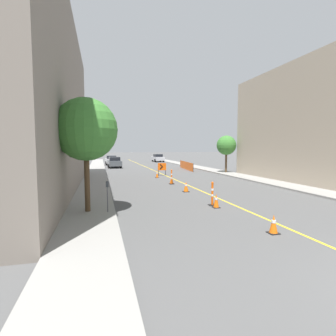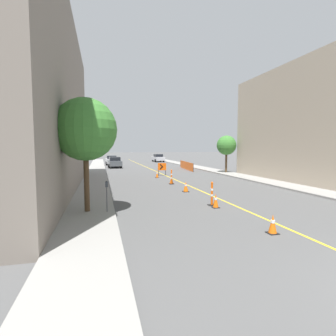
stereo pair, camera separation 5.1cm
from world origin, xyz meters
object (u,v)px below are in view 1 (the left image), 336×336
object	(u,v)px
traffic_cone_fourth	(172,180)
delineator_post_rear	(172,178)
delineator_post_front	(212,195)
parked_car_curb_mid	(111,160)
traffic_cone_nearest	(274,224)
street_tree_left_near	(86,130)
arrow_barricade_primary	(162,167)
traffic_cone_fifth	(157,174)
parked_car_curb_far	(158,158)
traffic_cone_second	(216,201)
street_tree_right_near	(226,145)
parking_meter_near_curb	(107,190)
traffic_cone_third	(186,187)
parked_car_curb_near	(114,162)

from	to	relation	value
traffic_cone_fourth	delineator_post_rear	distance (m)	0.38
delineator_post_front	parked_car_curb_mid	size ratio (longest dim) A/B	0.29
traffic_cone_nearest	street_tree_left_near	size ratio (longest dim) A/B	0.13
traffic_cone_nearest	arrow_barricade_primary	xyz separation A→B (m)	(0.52, 19.41, 0.57)
traffic_cone_fifth	arrow_barricade_primary	bearing A→B (deg)	63.13
delineator_post_front	parked_car_curb_far	world-z (taller)	parked_car_curb_far
delineator_post_rear	arrow_barricade_primary	size ratio (longest dim) A/B	0.90
traffic_cone_second	traffic_cone_fifth	xyz separation A→B (m)	(-0.14, 13.43, 0.01)
traffic_cone_nearest	street_tree_left_near	xyz separation A→B (m)	(-6.49, 4.53, 3.49)
street_tree_right_near	traffic_cone_second	bearing A→B (deg)	-118.59
traffic_cone_fourth	traffic_cone_fifth	distance (m)	4.48
parking_meter_near_curb	delineator_post_rear	bearing A→B (deg)	58.17
traffic_cone_nearest	parked_car_curb_mid	xyz separation A→B (m)	(-4.03, 38.22, 0.46)
traffic_cone_second	traffic_cone_fourth	distance (m)	8.97
traffic_cone_second	parked_car_curb_far	distance (m)	41.53
arrow_barricade_primary	parking_meter_near_curb	distance (m)	16.47
traffic_cone_nearest	traffic_cone_second	world-z (taller)	traffic_cone_second
street_tree_left_near	traffic_cone_fourth	bearing A→B (deg)	53.51
street_tree_right_near	traffic_cone_fifth	bearing A→B (deg)	-165.42
delineator_post_rear	parked_car_curb_mid	xyz separation A→B (m)	(-3.81, 25.40, 0.27)
traffic_cone_third	parked_car_curb_near	bearing A→B (deg)	98.95
traffic_cone_nearest	delineator_post_rear	size ratio (longest dim) A/B	0.56
traffic_cone_nearest	delineator_post_rear	world-z (taller)	delineator_post_rear
traffic_cone_nearest	parking_meter_near_curb	world-z (taller)	parking_meter_near_curb
traffic_cone_second	street_tree_right_near	xyz separation A→B (m)	(8.55, 15.69, 2.89)
delineator_post_front	parked_car_curb_mid	xyz separation A→B (m)	(-3.78, 33.54, 0.25)
parked_car_curb_near	street_tree_left_near	distance (m)	27.61
traffic_cone_second	delineator_post_rear	world-z (taller)	delineator_post_rear
traffic_cone_fourth	parked_car_curb_near	size ratio (longest dim) A/B	0.14
arrow_barricade_primary	traffic_cone_third	bearing A→B (deg)	-93.71
delineator_post_rear	arrow_barricade_primary	distance (m)	6.64
delineator_post_rear	parked_car_curb_near	world-z (taller)	parked_car_curb_near
street_tree_right_near	traffic_cone_fourth	bearing A→B (deg)	-141.38
parked_car_curb_far	street_tree_right_near	bearing A→B (deg)	-87.29
traffic_cone_fifth	parked_car_curb_near	world-z (taller)	parked_car_curb_near
parked_car_curb_near	street_tree_left_near	world-z (taller)	street_tree_left_near
traffic_cone_third	parked_car_curb_far	size ratio (longest dim) A/B	0.16
delineator_post_front	parked_car_curb_far	distance (m)	41.00
traffic_cone_fifth	street_tree_right_near	world-z (taller)	street_tree_right_near
delineator_post_front	street_tree_right_near	bearing A→B (deg)	60.64
traffic_cone_second	delineator_post_front	size ratio (longest dim) A/B	0.58
traffic_cone_fifth	arrow_barricade_primary	distance (m)	2.11
traffic_cone_second	delineator_post_rear	xyz separation A→B (m)	(0.05, 8.67, 0.17)
traffic_cone_nearest	street_tree_left_near	distance (m)	8.65
parking_meter_near_curb	street_tree_right_near	distance (m)	21.09
delineator_post_front	arrow_barricade_primary	world-z (taller)	arrow_barricade_primary
arrow_barricade_primary	traffic_cone_fourth	bearing A→B (deg)	-95.50
traffic_cone_fifth	delineator_post_rear	distance (m)	4.77
traffic_cone_second	traffic_cone_fourth	size ratio (longest dim) A/B	1.16
delineator_post_rear	traffic_cone_second	bearing A→B (deg)	-90.32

